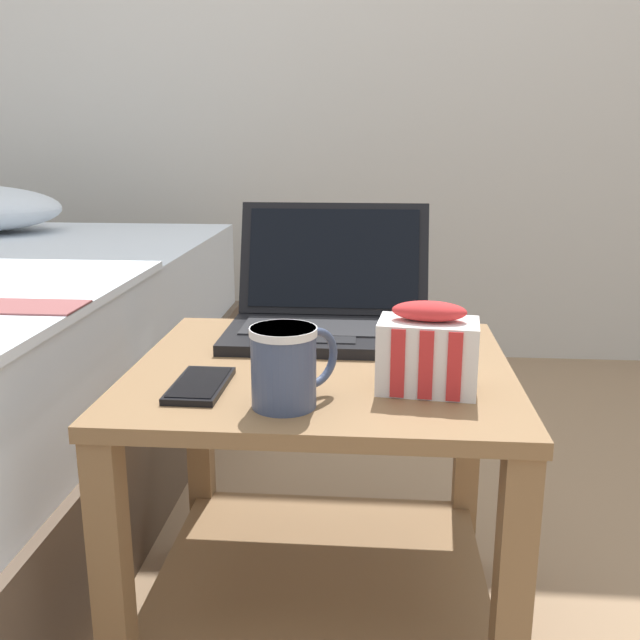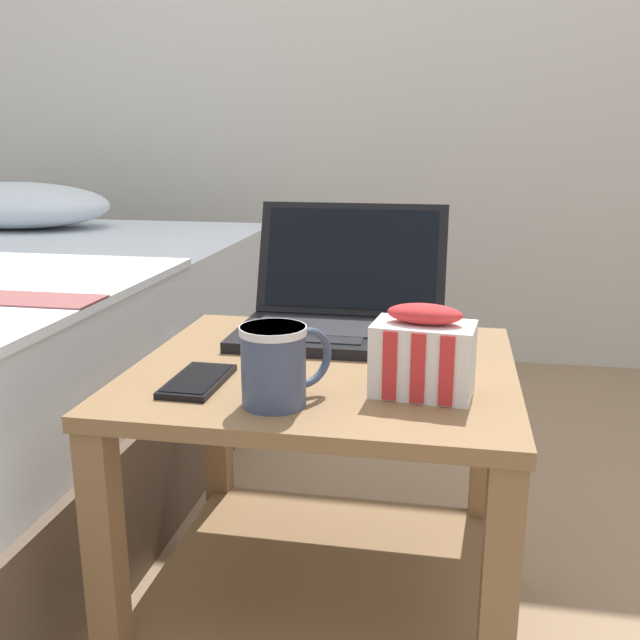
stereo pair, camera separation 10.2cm
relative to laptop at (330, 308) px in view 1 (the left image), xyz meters
The scene contains 7 objects.
ground_plane 0.55m from the laptop, 89.82° to the right, with size 8.00×8.00×0.00m, color #937556.
back_wall 1.62m from the laptop, 89.98° to the left, with size 8.00×0.05×2.50m.
bedside_table 0.28m from the laptop, 89.82° to the right, with size 0.57×0.52×0.48m.
laptop is the anchor object (origin of this frame).
mug_front_left 0.35m from the laptop, 95.25° to the right, with size 0.11×0.11×0.10m.
snack_bag 0.31m from the laptop, 61.33° to the right, with size 0.14×0.10×0.12m.
cell_phone 0.34m from the laptop, 118.22° to the right, with size 0.07×0.14×0.01m.
Camera 1 is at (0.08, -1.02, 0.82)m, focal length 40.00 mm.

